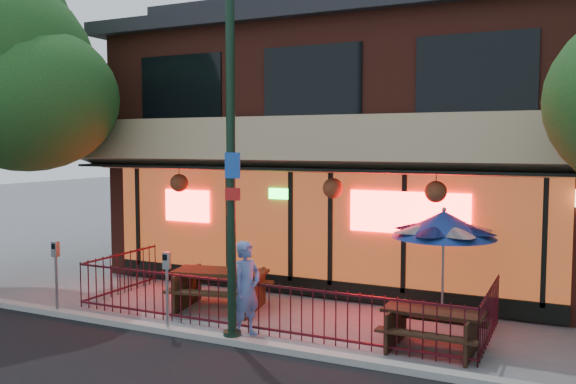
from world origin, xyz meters
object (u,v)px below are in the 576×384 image
object	(u,v)px
picnic_table_left	(220,284)
parking_meter_far	(56,265)
pedestrian	(247,289)
patio_umbrella	(444,224)
parking_meter_near	(167,278)
picnic_table_right	(433,324)
street_light	(231,168)

from	to	relation	value
picnic_table_left	parking_meter_far	bearing A→B (deg)	-146.88
pedestrian	patio_umbrella	bearing A→B (deg)	-38.63
patio_umbrella	parking_meter_far	distance (m)	7.99
parking_meter_near	parking_meter_far	bearing A→B (deg)	-180.00
picnic_table_right	parking_meter_near	size ratio (longest dim) A/B	1.11
picnic_table_left	picnic_table_right	distance (m)	4.77
parking_meter_far	street_light	bearing A→B (deg)	1.06
picnic_table_right	pedestrian	world-z (taller)	pedestrian
picnic_table_left	picnic_table_right	bearing A→B (deg)	-8.16
patio_umbrella	parking_meter_far	bearing A→B (deg)	-158.70
street_light	picnic_table_left	distance (m)	3.42
picnic_table_left	pedestrian	world-z (taller)	pedestrian
picnic_table_right	patio_umbrella	bearing A→B (deg)	96.17
pedestrian	parking_meter_near	distance (m)	1.53
parking_meter_far	patio_umbrella	bearing A→B (deg)	21.30
picnic_table_right	parking_meter_near	bearing A→B (deg)	-166.02
parking_meter_near	parking_meter_far	size ratio (longest dim) A/B	1.00
parking_meter_near	picnic_table_right	bearing A→B (deg)	13.98
patio_umbrella	pedestrian	distance (m)	4.08
street_light	pedestrian	world-z (taller)	street_light
street_light	picnic_table_right	world-z (taller)	street_light
patio_umbrella	parking_meter_near	size ratio (longest dim) A/B	1.50
pedestrian	parking_meter_near	size ratio (longest dim) A/B	1.15
street_light	picnic_table_right	distance (m)	4.44
street_light	pedestrian	distance (m)	2.29
pedestrian	picnic_table_left	bearing A→B (deg)	59.98
street_light	parking_meter_far	bearing A→B (deg)	-178.94
patio_umbrella	pedestrian	size ratio (longest dim) A/B	1.31
pedestrian	parking_meter_far	bearing A→B (deg)	110.28
picnic_table_right	parking_meter_near	world-z (taller)	parking_meter_near
picnic_table_left	parking_meter_near	bearing A→B (deg)	-90.47
street_light	patio_umbrella	world-z (taller)	street_light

